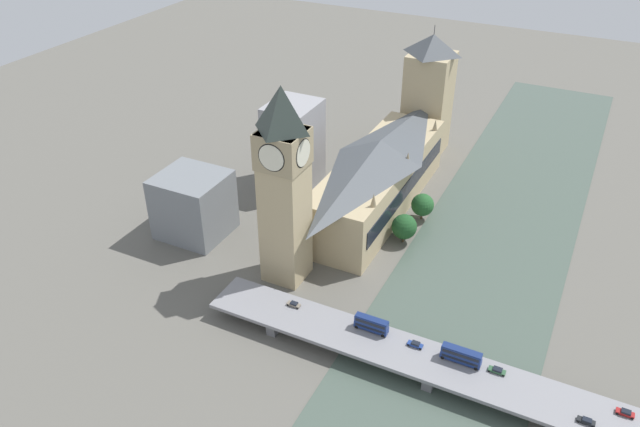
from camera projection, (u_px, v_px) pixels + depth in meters
name	position (u px, v px, depth m)	size (l,w,h in m)	color
ground_plane	(406.00, 225.00, 246.07)	(600.00, 600.00, 0.00)	#605E56
river_water	(491.00, 247.00, 233.27)	(55.72, 360.00, 0.30)	#47564C
parliament_hall	(379.00, 175.00, 249.89)	(25.37, 91.70, 30.27)	tan
clock_tower	(284.00, 181.00, 199.15)	(14.64, 14.64, 69.93)	tan
victoria_tower	(428.00, 95.00, 288.09)	(19.47, 19.47, 59.96)	tan
road_bridge	(435.00, 365.00, 177.01)	(143.45, 15.97, 5.57)	slate
double_decker_bus_lead	(371.00, 324.00, 185.95)	(10.48, 2.48, 4.77)	navy
double_decker_bus_mid	(461.00, 355.00, 175.09)	(11.54, 2.64, 4.72)	navy
car_northbound_lead	(415.00, 344.00, 181.35)	(4.56, 1.82, 1.48)	navy
car_northbound_mid	(625.00, 413.00, 160.42)	(4.50, 1.81, 1.48)	maroon
car_northbound_tail	(586.00, 421.00, 158.30)	(4.44, 1.74, 1.36)	black
car_southbound_lead	(294.00, 304.00, 196.42)	(4.38, 1.78, 1.39)	slate
car_southbound_tail	(497.00, 370.00, 172.83)	(4.78, 1.94, 1.40)	#2D5638
city_block_west	(194.00, 205.00, 235.64)	(24.79, 23.31, 24.61)	slate
city_block_center	(294.00, 145.00, 264.66)	(19.36, 22.84, 37.25)	#939399
tree_embankment_near	(404.00, 225.00, 236.74)	(7.56, 7.56, 9.15)	brown
tree_embankment_mid	(404.00, 227.00, 232.81)	(9.54, 9.54, 11.60)	brown
tree_embankment_far	(423.00, 205.00, 246.53)	(9.04, 9.04, 11.08)	brown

